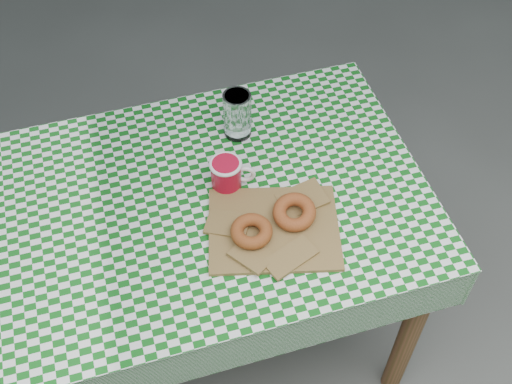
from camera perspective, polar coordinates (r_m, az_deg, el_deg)
ground at (r=2.25m, az=-3.20°, el=-14.40°), size 60.00×60.00×0.00m
table at (r=1.96m, az=-4.24°, el=-7.72°), size 1.20×0.85×0.75m
tablecloth at (r=1.64m, az=-4.99°, el=-0.86°), size 1.22×0.87×0.01m
paper_bag at (r=1.58m, az=1.58°, el=-3.19°), size 0.36×0.30×0.02m
bagel_front at (r=1.54m, az=-0.40°, el=-3.48°), size 0.11×0.11×0.03m
bagel_back at (r=1.58m, az=3.40°, el=-1.77°), size 0.15×0.15×0.03m
coffee_mug at (r=1.64m, az=-2.65°, el=1.56°), size 0.18×0.18×0.09m
drinking_glass at (r=1.75m, az=-1.66°, el=6.84°), size 0.08×0.08×0.14m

